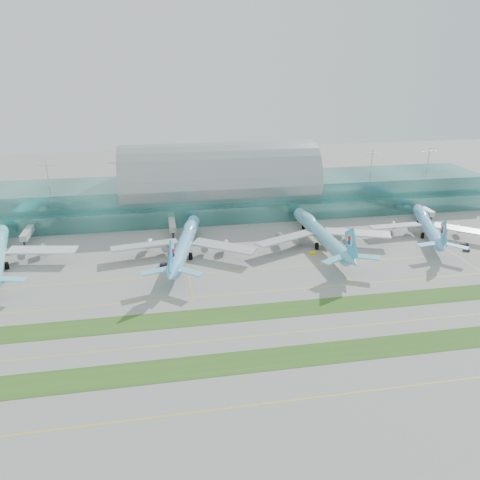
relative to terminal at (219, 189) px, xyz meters
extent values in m
plane|color=gray|center=(-0.01, -128.79, -14.23)|extent=(700.00, 700.00, 0.00)
cube|color=#3D7A75|center=(-0.01, 1.21, -4.23)|extent=(340.00, 42.00, 20.00)
cube|color=#3D7A75|center=(-0.01, -22.79, -9.23)|extent=(340.00, 8.00, 10.00)
ellipsoid|color=#9EA5A8|center=(-0.01, 1.21, 5.77)|extent=(340.00, 46.20, 16.17)
cylinder|color=white|center=(-0.01, 1.21, 13.77)|extent=(0.80, 0.80, 16.00)
cube|color=#B2B7B7|center=(-106.01, -33.79, -8.73)|extent=(3.50, 22.00, 3.00)
cylinder|color=black|center=(-106.01, -43.79, -12.23)|extent=(1.00, 1.00, 4.00)
cube|color=#B2B7B7|center=(-31.01, -33.79, -8.73)|extent=(3.50, 22.00, 3.00)
cylinder|color=black|center=(-31.01, -43.79, -12.23)|extent=(1.00, 1.00, 4.00)
cube|color=#B2B7B7|center=(43.99, -33.79, -8.73)|extent=(3.50, 22.00, 3.00)
cylinder|color=black|center=(43.99, -43.79, -12.23)|extent=(1.00, 1.00, 4.00)
cube|color=#B2B7B7|center=(118.99, -33.79, -8.73)|extent=(3.50, 22.00, 3.00)
cylinder|color=black|center=(118.99, -43.79, -12.23)|extent=(1.00, 1.00, 4.00)
cube|color=#2D591E|center=(-0.01, -156.79, -14.19)|extent=(420.00, 12.00, 0.08)
cube|color=#2D591E|center=(-0.01, -126.79, -14.19)|extent=(420.00, 12.00, 0.08)
cube|color=yellow|center=(-0.01, -176.79, -14.22)|extent=(420.00, 0.35, 0.01)
cube|color=yellow|center=(-0.01, -142.79, -14.22)|extent=(420.00, 0.35, 0.01)
cube|color=yellow|center=(-0.01, -110.79, -14.22)|extent=(420.00, 0.35, 0.01)
cube|color=yellow|center=(-0.01, -88.79, -14.22)|extent=(420.00, 0.35, 0.01)
cone|color=#6CE3EF|center=(-119.61, -30.25, -7.75)|extent=(7.57, 6.59, 6.59)
cube|color=silver|center=(-92.92, -62.93, -8.17)|extent=(32.77, 13.26, 1.30)
cylinder|color=#92949A|center=(-98.81, -58.34, -10.40)|extent=(4.77, 6.48, 3.61)
cylinder|color=black|center=(-117.38, -40.47, -12.63)|extent=(1.91, 1.91, 3.19)
cylinder|color=black|center=(-108.04, -68.40, -12.63)|extent=(1.91, 1.91, 3.19)
cylinder|color=#70C7F7|center=(-26.14, -67.23, -7.70)|extent=(20.45, 66.23, 6.63)
ellipsoid|color=#70C7F7|center=(-22.23, -49.08, -5.88)|extent=(10.40, 21.04, 4.73)
cone|color=#70C7F7|center=(-18.61, -32.31, -7.70)|extent=(7.61, 6.62, 6.63)
cone|color=#70C7F7|center=(-34.02, -103.83, -6.42)|extent=(8.19, 10.74, 6.30)
cube|color=silver|center=(-45.41, -65.27, -8.13)|extent=(33.00, 13.42, 1.31)
cylinder|color=#9CA0A5|center=(-39.49, -60.64, -10.38)|extent=(4.79, 6.52, 3.64)
cube|color=silver|center=(-7.76, -73.38, -8.13)|extent=(31.08, 24.68, 1.31)
cylinder|color=#9CA0A5|center=(-11.25, -66.72, -10.38)|extent=(4.79, 6.52, 3.64)
cube|color=#31A0DC|center=(-33.57, -101.74, 0.32)|extent=(3.59, 13.88, 15.42)
cylinder|color=silver|center=(-33.34, -100.69, 1.93)|extent=(2.02, 5.22, 5.13)
cylinder|color=black|center=(-20.83, -42.59, -12.62)|extent=(1.93, 1.93, 3.21)
cylinder|color=black|center=(-30.17, -70.74, -12.62)|extent=(1.93, 1.93, 3.21)
cylinder|color=black|center=(-23.90, -72.09, -12.62)|extent=(1.93, 1.93, 3.21)
cylinder|color=#61BED5|center=(43.27, -66.07, -7.58)|extent=(8.75, 67.71, 6.75)
ellipsoid|color=#61BED5|center=(42.71, -47.17, -5.73)|extent=(7.02, 20.71, 4.81)
cone|color=#61BED5|center=(42.19, -29.71, -7.58)|extent=(6.91, 5.64, 6.75)
cone|color=#61BED5|center=(44.40, -104.18, -6.28)|extent=(6.70, 9.99, 6.42)
cube|color=silver|center=(23.73, -68.83, -8.02)|extent=(33.22, 20.65, 1.33)
cylinder|color=gray|center=(28.46, -62.81, -10.31)|extent=(3.88, 6.10, 3.70)
cube|color=silver|center=(62.93, -67.67, -8.02)|extent=(33.49, 19.03, 1.33)
cylinder|color=gray|center=(57.86, -61.93, -10.31)|extent=(3.88, 6.10, 3.70)
cube|color=#31B7DC|center=(44.33, -102.00, 0.59)|extent=(1.08, 14.33, 15.70)
cylinder|color=white|center=(44.30, -100.91, 2.22)|extent=(1.14, 5.26, 5.23)
cylinder|color=black|center=(42.50, -40.42, -12.59)|extent=(1.96, 1.96, 3.27)
cylinder|color=black|center=(40.13, -70.52, -12.59)|extent=(1.96, 1.96, 3.27)
cylinder|color=black|center=(46.66, -70.33, -12.59)|extent=(1.96, 1.96, 3.27)
cylinder|color=#6FBAF4|center=(105.27, -62.91, -8.39)|extent=(25.45, 57.86, 5.93)
ellipsoid|color=#6FBAF4|center=(110.83, -47.26, -6.76)|extent=(11.35, 18.87, 4.23)
cone|color=#6FBAF4|center=(115.97, -32.81, -8.39)|extent=(7.19, 6.49, 5.93)
cone|color=#6FBAF4|center=(94.06, -94.45, -7.25)|extent=(8.19, 10.00, 5.63)
cube|color=silver|center=(88.41, -58.94, -8.78)|extent=(28.97, 8.41, 1.17)
cylinder|color=#9D9FA5|center=(94.20, -55.52, -10.78)|extent=(4.83, 6.05, 3.25)
cube|color=silver|center=(120.85, -70.47, -8.78)|extent=(26.25, 24.43, 1.17)
cylinder|color=#9D9FA5|center=(118.53, -64.17, -10.78)|extent=(4.83, 6.05, 3.25)
cube|color=#2D9EC8|center=(94.70, -92.65, -1.22)|extent=(4.75, 12.04, 13.79)
cylinder|color=white|center=(95.02, -91.74, 0.22)|extent=(2.35, 4.61, 4.59)
cylinder|color=black|center=(112.82, -41.67, -12.79)|extent=(1.72, 1.72, 2.87)
cylinder|color=black|center=(101.29, -65.55, -12.79)|extent=(1.72, 1.72, 2.87)
cylinder|color=black|center=(106.70, -67.47, -12.79)|extent=(1.72, 1.72, 2.87)
cube|color=black|center=(-106.42, -81.32, -13.54)|extent=(3.91, 1.69, 1.38)
cube|color=black|center=(-37.00, -77.96, -13.50)|extent=(3.69, 2.36, 1.46)
cube|color=black|center=(-31.54, -72.88, -13.50)|extent=(3.06, 2.07, 1.45)
cube|color=yellow|center=(36.12, -76.54, -13.54)|extent=(3.67, 2.18, 1.37)
cube|color=black|center=(49.23, -80.99, -13.54)|extent=(3.83, 2.47, 1.37)
cube|color=black|center=(113.19, -86.43, -13.56)|extent=(3.42, 2.54, 1.34)
cube|color=black|center=(116.90, -79.62, -13.54)|extent=(3.79, 2.00, 1.37)
camera|label=1|loc=(-36.50, -279.61, 76.92)|focal=35.00mm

